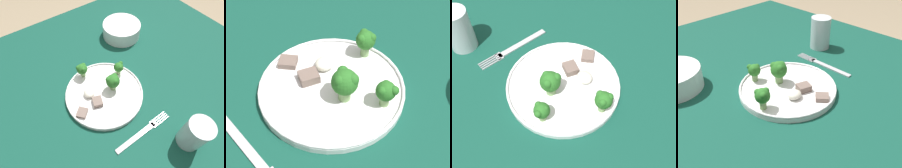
% 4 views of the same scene
% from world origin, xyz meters
% --- Properties ---
extents(ground_plane, '(8.00, 8.00, 0.00)m').
position_xyz_m(ground_plane, '(0.00, 0.00, 0.00)').
color(ground_plane, '#9E896B').
extents(table, '(1.05, 1.15, 0.71)m').
position_xyz_m(table, '(0.00, 0.00, 0.62)').
color(table, '#114738').
rests_on(table, ground_plane).
extents(dinner_plate, '(0.26, 0.26, 0.02)m').
position_xyz_m(dinner_plate, '(-0.01, -0.09, 0.72)').
color(dinner_plate, white).
rests_on(dinner_plate, table).
extents(fork, '(0.02, 0.20, 0.00)m').
position_xyz_m(fork, '(0.17, -0.07, 0.71)').
color(fork, '#B2B2B7').
rests_on(fork, table).
extents(cream_bowl, '(0.16, 0.16, 0.06)m').
position_xyz_m(cream_bowl, '(-0.22, 0.15, 0.74)').
color(cream_bowl, white).
rests_on(cream_bowl, table).
extents(drinking_glass, '(0.07, 0.07, 0.11)m').
position_xyz_m(drinking_glass, '(0.26, 0.02, 0.76)').
color(drinking_glass, silver).
rests_on(drinking_glass, table).
extents(broccoli_floret_near_rim_left, '(0.04, 0.04, 0.06)m').
position_xyz_m(broccoli_floret_near_rim_left, '(-0.12, -0.11, 0.76)').
color(broccoli_floret_near_rim_left, '#7FA866').
rests_on(broccoli_floret_near_rim_left, dinner_plate).
extents(broccoli_floret_center_left, '(0.04, 0.03, 0.05)m').
position_xyz_m(broccoli_floret_center_left, '(-0.05, 0.00, 0.76)').
color(broccoli_floret_center_left, '#7FA866').
rests_on(broccoli_floret_center_left, dinner_plate).
extents(broccoli_floret_back_left, '(0.05, 0.05, 0.06)m').
position_xyz_m(broccoli_floret_back_left, '(-0.01, -0.06, 0.77)').
color(broccoli_floret_back_left, '#7FA866').
rests_on(broccoli_floret_back_left, dinner_plate).
extents(meat_slice_front_slice, '(0.04, 0.05, 0.01)m').
position_xyz_m(meat_slice_front_slice, '(0.01, -0.19, 0.73)').
color(meat_slice_front_slice, '#756056').
rests_on(meat_slice_front_slice, dinner_plate).
extents(meat_slice_middle_slice, '(0.04, 0.04, 0.02)m').
position_xyz_m(meat_slice_middle_slice, '(0.01, -0.13, 0.73)').
color(meat_slice_middle_slice, '#756056').
rests_on(meat_slice_middle_slice, dinner_plate).
extents(sauce_dollop, '(0.04, 0.03, 0.02)m').
position_xyz_m(sauce_dollop, '(-0.03, -0.14, 0.74)').
color(sauce_dollop, silver).
rests_on(sauce_dollop, dinner_plate).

